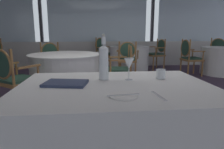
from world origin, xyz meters
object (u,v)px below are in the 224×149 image
Objects in this scene: water_bottle at (104,61)px; dining_chair_2_2 at (12,75)px; dining_chair_3_2 at (158,51)px; side_plate at (123,96)px; menu_book at (66,83)px; dining_chair_2_0 at (124,65)px; dining_chair_3_1 at (128,57)px; wine_glass at (129,64)px; water_tumbler at (161,74)px; dining_chair_0_0 at (218,51)px; dining_chair_2_1 at (51,59)px; dining_chair_3_0 at (103,50)px; dining_chair_0_1 at (189,55)px.

water_bottle is 0.40× the size of dining_chair_2_2.
water_bottle is 0.39× the size of dining_chair_3_2.
side_plate is 0.51m from menu_book.
menu_book is at bearing 75.80° from dining_chair_2_0.
side_plate is at bearing -177.66° from dining_chair_3_1.
side_plate is at bearing -107.29° from dining_chair_2_2.
dining_chair_3_2 is (1.76, 4.56, -0.31)m from wine_glass.
water_tumbler is at bearing -172.36° from dining_chair_3_1.
dining_chair_0_0 is 5.14m from dining_chair_2_1.
menu_book is 3.55m from dining_chair_3_1.
dining_chair_3_0 is at bearing 92.72° from water_tumbler.
dining_chair_2_2 is at bearing -69.41° from dining_chair_3_0.
wine_glass is 4.22m from dining_chair_0_1.
water_bottle is at bearing 36.14° from menu_book.
wine_glass is at bearing -177.12° from dining_chair_3_1.
dining_chair_2_2 is 0.97× the size of dining_chair_3_2.
dining_chair_3_0 reaches higher than water_tumbler.
water_bottle is at bearing 179.30° from dining_chair_3_1.
dining_chair_3_2 is (1.48, 2.46, 0.04)m from dining_chair_2_0.
dining_chair_2_1 is 1.89m from dining_chair_2_2.
dining_chair_2_2 is at bearing 28.18° from dining_chair_3_2.
dining_chair_3_0 is 1.76m from dining_chair_3_1.
side_plate is 0.51m from water_bottle.
water_bottle is 0.38× the size of dining_chair_0_1.
dining_chair_2_0 is (0.49, 2.06, -0.37)m from water_bottle.
water_bottle reaches higher than wine_glass.
water_tumbler is 0.09× the size of dining_chair_2_2.
dining_chair_0_0 is 1.02× the size of dining_chair_3_2.
dining_chair_2_0 is (-3.44, -2.38, -0.03)m from dining_chair_0_0.
dining_chair_0_0 is at bearing 50.29° from wine_glass.
menu_book is 0.34× the size of dining_chair_2_1.
dining_chair_3_0 is at bearing 89.48° from wine_glass.
dining_chair_3_1 is at bearing -10.26° from dining_chair_2_2.
water_bottle is 0.38× the size of dining_chair_3_0.
wine_glass is at bearing -3.07° from dining_chair_2_1.
wine_glass is 0.20× the size of dining_chair_2_0.
water_tumbler is 3.27m from dining_chair_3_1.
water_bottle is at bearing -14.83° from dining_chair_0_0.
menu_book is 0.33× the size of dining_chair_3_1.
dining_chair_0_1 is (2.40, 3.97, -0.19)m from side_plate.
water_bottle is 2.15m from dining_chair_2_0.
wine_glass is 3.45m from dining_chair_2_1.
dining_chair_2_0 is at bearing 80.81° from menu_book.
dining_chair_2_2 reaches higher than side_plate.
water_bottle is 1.20× the size of menu_book.
dining_chair_2_0 is 0.97× the size of dining_chair_3_1.
wine_glass is 0.20× the size of dining_chair_2_1.
water_bottle is 3.35m from dining_chair_2_1.
wine_glass is at bearing 75.51° from side_plate.
dining_chair_2_1 is at bearing 29.95° from dining_chair_2_2.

